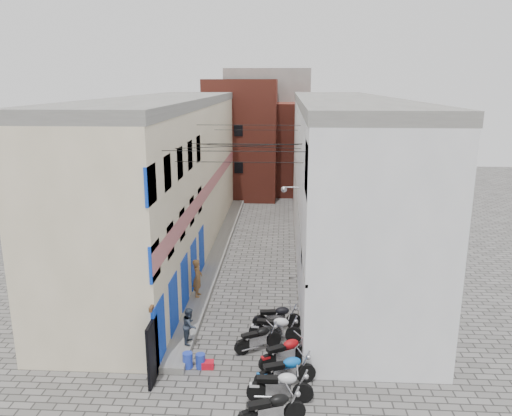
% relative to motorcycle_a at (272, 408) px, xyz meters
% --- Properties ---
extents(ground, '(90.00, 90.00, 0.00)m').
position_rel_motorcycle_a_xyz_m(ground, '(-1.50, 2.43, -0.62)').
color(ground, '#595754').
rests_on(ground, ground).
extents(plinth, '(0.90, 26.00, 0.25)m').
position_rel_motorcycle_a_xyz_m(plinth, '(-3.55, 15.43, -0.49)').
color(plinth, slate).
rests_on(plinth, ground).
extents(building_left, '(5.10, 27.00, 9.00)m').
position_rel_motorcycle_a_xyz_m(building_left, '(-6.48, 15.38, 3.88)').
color(building_left, beige).
rests_on(building_left, ground).
extents(building_right, '(5.94, 26.00, 9.00)m').
position_rel_motorcycle_a_xyz_m(building_right, '(3.50, 15.42, 3.89)').
color(building_right, silver).
rests_on(building_right, ground).
extents(building_far_brick_left, '(6.00, 6.00, 10.00)m').
position_rel_motorcycle_a_xyz_m(building_far_brick_left, '(-3.50, 30.43, 4.38)').
color(building_far_brick_left, maroon).
rests_on(building_far_brick_left, ground).
extents(building_far_brick_right, '(5.00, 6.00, 8.00)m').
position_rel_motorcycle_a_xyz_m(building_far_brick_right, '(1.50, 32.43, 3.38)').
color(building_far_brick_right, maroon).
rests_on(building_far_brick_right, ground).
extents(building_far_concrete, '(8.00, 5.00, 11.00)m').
position_rel_motorcycle_a_xyz_m(building_far_concrete, '(-1.50, 36.43, 4.88)').
color(building_far_concrete, slate).
rests_on(building_far_concrete, ground).
extents(far_shopfront, '(2.00, 0.30, 2.40)m').
position_rel_motorcycle_a_xyz_m(far_shopfront, '(-1.50, 27.63, 0.58)').
color(far_shopfront, black).
rests_on(far_shopfront, ground).
extents(overhead_wires, '(5.80, 13.02, 1.32)m').
position_rel_motorcycle_a_xyz_m(overhead_wires, '(-1.50, 10.07, 6.51)').
color(overhead_wires, black).
rests_on(overhead_wires, ground).
extents(motorcycle_a, '(2.23, 1.35, 1.23)m').
position_rel_motorcycle_a_xyz_m(motorcycle_a, '(0.00, 0.00, 0.00)').
color(motorcycle_a, black).
rests_on(motorcycle_a, ground).
extents(motorcycle_b, '(2.13, 0.70, 1.23)m').
position_rel_motorcycle_a_xyz_m(motorcycle_b, '(0.23, 1.16, -0.00)').
color(motorcycle_b, silver).
rests_on(motorcycle_b, ground).
extents(motorcycle_c, '(2.26, 1.39, 1.25)m').
position_rel_motorcycle_a_xyz_m(motorcycle_c, '(0.40, 2.00, 0.01)').
color(motorcycle_c, '#0B55AD').
rests_on(motorcycle_c, ground).
extents(motorcycle_d, '(2.14, 1.64, 1.22)m').
position_rel_motorcycle_a_xyz_m(motorcycle_d, '(0.40, 3.19, -0.01)').
color(motorcycle_d, '#A00B0F').
rests_on(motorcycle_d, ground).
extents(motorcycle_e, '(1.97, 1.44, 1.11)m').
position_rel_motorcycle_a_xyz_m(motorcycle_e, '(-0.63, 4.21, -0.06)').
color(motorcycle_e, black).
rests_on(motorcycle_e, ground).
extents(motorcycle_f, '(2.15, 0.88, 1.21)m').
position_rel_motorcycle_a_xyz_m(motorcycle_f, '(0.00, 4.97, -0.01)').
color(motorcycle_f, silver).
rests_on(motorcycle_f, ground).
extents(motorcycle_g, '(2.10, 0.95, 1.17)m').
position_rel_motorcycle_a_xyz_m(motorcycle_g, '(0.05, 5.94, -0.03)').
color(motorcycle_g, black).
rests_on(motorcycle_g, ground).
extents(person_a, '(0.43, 0.65, 1.77)m').
position_rel_motorcycle_a_xyz_m(person_a, '(-3.63, 8.42, 0.52)').
color(person_a, brown).
rests_on(person_a, plinth).
extents(person_b, '(0.54, 0.69, 1.40)m').
position_rel_motorcycle_a_xyz_m(person_b, '(-3.20, 4.24, 0.33)').
color(person_b, '#303948').
rests_on(person_b, plinth).
extents(water_jug_near, '(0.43, 0.43, 0.56)m').
position_rel_motorcycle_a_xyz_m(water_jug_near, '(-3.05, 2.93, -0.33)').
color(water_jug_near, blue).
rests_on(water_jug_near, ground).
extents(water_jug_far, '(0.37, 0.37, 0.53)m').
position_rel_motorcycle_a_xyz_m(water_jug_far, '(-2.59, 2.93, -0.35)').
color(water_jug_far, '#223AAB').
rests_on(water_jug_far, ground).
extents(red_crate, '(0.44, 0.35, 0.26)m').
position_rel_motorcycle_a_xyz_m(red_crate, '(-2.34, 2.93, -0.48)').
color(red_crate, red).
rests_on(red_crate, ground).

